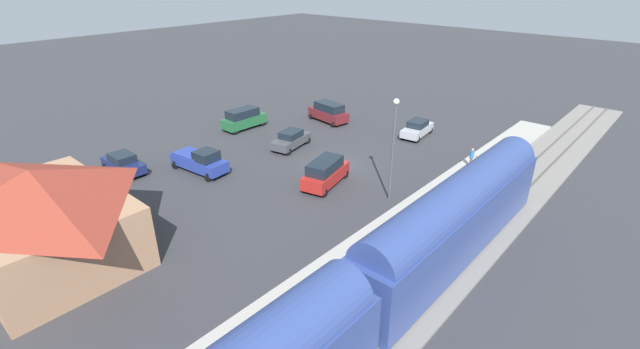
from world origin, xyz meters
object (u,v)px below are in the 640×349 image
Objects in this scene: pedestrian_on_platform at (476,163)px; pedestrian_waiting_far at (472,156)px; sedan_navy at (123,163)px; sedan_silver at (417,128)px; light_pole_near_platform at (394,139)px; suv_green at (244,118)px; station_building at (42,214)px; suv_red at (325,172)px; sedan_charcoal at (291,139)px; suv_maroon at (329,112)px; pickup_blue at (200,161)px.

pedestrian_on_platform and pedestrian_waiting_far have the same top height.
sedan_silver is (-14.28, -24.57, 0.00)m from sedan_navy.
suv_green is at bearing -8.50° from light_pole_near_platform.
suv_red is at bearing -107.98° from station_building.
sedan_charcoal is 1.02× the size of sedan_silver.
sedan_charcoal is at bearing 106.14° from suv_maroon.
suv_maroon reaches higher than pickup_blue.
suv_maroon is (-4.23, -22.12, 0.27)m from sedan_navy.
sedan_silver is at bearing -31.67° from pedestrian_on_platform.
light_pole_near_platform is (-19.73, -11.08, 4.07)m from sedan_navy.
sedan_silver is at bearing -124.69° from sedan_charcoal.
pickup_blue is at bearing 42.41° from pedestrian_waiting_far.
pedestrian_on_platform is 0.36× the size of sedan_charcoal.
suv_maroon reaches higher than pedestrian_on_platform.
station_building is 6.93× the size of pedestrian_waiting_far.
pedestrian_on_platform is 17.18m from sedan_charcoal.
sedan_navy is 0.95× the size of sedan_charcoal.
sedan_charcoal is 0.60× the size of light_pole_near_platform.
suv_green is at bearing 33.81° from sedan_silver.
pickup_blue is 11.39m from suv_green.
pickup_blue reaches higher than sedan_charcoal.
suv_green is (7.89, -0.60, 0.27)m from sedan_charcoal.
station_building is 24.96m from suv_green.
light_pole_near_platform reaches higher than pedestrian_on_platform.
pedestrian_waiting_far is 24.03m from suv_green.
sedan_navy is (8.53, -8.70, -2.18)m from station_building.
suv_red is (8.41, 9.56, -0.13)m from pedestrian_on_platform.
station_building is at bearing 105.98° from pickup_blue.
station_building is at bearing 94.73° from sedan_charcoal.
sedan_navy is at bearing -45.54° from station_building.
sedan_navy is 0.57× the size of light_pole_near_platform.
pedestrian_on_platform is 0.33× the size of suv_red.
sedan_charcoal is at bearing 19.18° from pedestrian_on_platform.
pedestrian_waiting_far is 0.36× the size of sedan_charcoal.
suv_green reaches higher than sedan_charcoal.
sedan_charcoal is at bearing -26.63° from suv_red.
light_pole_near_platform is (-5.23, -1.39, 3.80)m from suv_red.
station_building is 22.80m from light_pole_near_platform.
pedestrian_waiting_far is 10.18m from light_pole_near_platform.
pickup_blue is (3.78, -13.19, -2.03)m from station_building.
light_pole_near_platform is (-13.04, 2.53, 4.07)m from sedan_charcoal.
light_pole_near_platform is (-14.98, -6.58, 3.92)m from pickup_blue.
suv_maroon is 1.08× the size of sedan_charcoal.
light_pole_near_platform is (2.31, 9.21, 3.67)m from pedestrian_waiting_far.
pedestrian_waiting_far is at bearing -156.49° from sedan_charcoal.
suv_maroon is at bearing -8.74° from pedestrian_on_platform.
suv_red is at bearing 14.87° from light_pole_near_platform.
sedan_silver is at bearing -115.37° from pickup_blue.
pickup_blue is 16.83m from light_pole_near_platform.
pedestrian_on_platform is at bearing -131.34° from suv_red.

